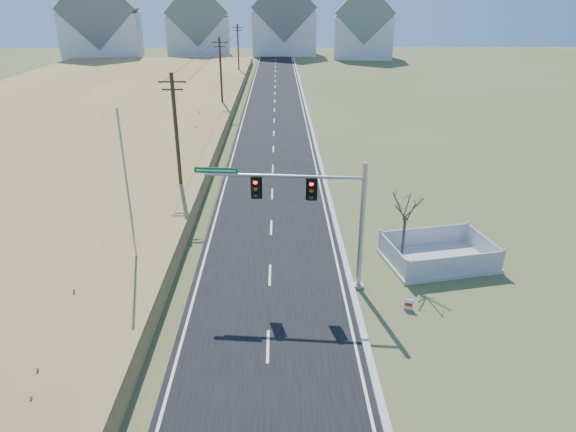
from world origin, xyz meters
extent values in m
plane|color=#485629|center=(0.00, 0.00, 0.00)|extent=(260.00, 260.00, 0.00)
cube|color=black|center=(0.00, 50.00, 0.03)|extent=(8.00, 180.00, 0.06)
cube|color=#B2AFA8|center=(4.15, 50.00, 0.09)|extent=(0.30, 180.00, 0.18)
cube|color=tan|center=(-24.00, 40.00, 0.65)|extent=(38.00, 110.00, 1.30)
cylinder|color=#422D1E|center=(-6.50, 15.00, 4.50)|extent=(0.26, 0.26, 9.00)
cube|color=#422D1E|center=(-6.50, 15.00, 8.40)|extent=(1.80, 0.10, 0.10)
cube|color=#422D1E|center=(-6.50, 15.00, 7.90)|extent=(1.40, 0.10, 0.10)
cylinder|color=#422D1E|center=(-6.50, 45.00, 4.50)|extent=(0.26, 0.26, 9.00)
cube|color=#422D1E|center=(-6.50, 45.00, 8.40)|extent=(1.80, 0.10, 0.10)
cube|color=#422D1E|center=(-6.50, 45.00, 7.90)|extent=(1.40, 0.10, 0.10)
cylinder|color=#422D1E|center=(-6.50, 75.00, 4.50)|extent=(0.26, 0.26, 9.00)
cube|color=#422D1E|center=(-6.50, 75.00, 8.40)|extent=(1.80, 0.10, 0.10)
cube|color=#422D1E|center=(-6.50, 75.00, 7.90)|extent=(1.40, 0.10, 0.10)
cube|color=silver|center=(-38.00, 100.00, 5.00)|extent=(17.38, 13.12, 10.00)
cube|color=slate|center=(-38.00, 100.00, 10.90)|extent=(17.69, 13.38, 16.29)
cube|color=silver|center=(-18.00, 108.00, 4.50)|extent=(14.66, 10.95, 9.00)
cube|color=slate|center=(-18.00, 108.00, 9.90)|extent=(14.93, 11.17, 14.26)
cube|color=silver|center=(2.00, 112.00, 5.00)|extent=(15.00, 10.00, 10.00)
cube|color=slate|center=(2.00, 112.00, 10.90)|extent=(15.27, 10.20, 15.27)
cube|color=silver|center=(20.00, 104.00, 4.50)|extent=(13.87, 10.31, 9.00)
cube|color=slate|center=(20.00, 104.00, 9.90)|extent=(14.12, 10.51, 13.24)
cylinder|color=#9EA0A5|center=(4.50, 2.76, 0.09)|extent=(0.57, 0.57, 0.19)
cylinder|color=#9EA0A5|center=(4.50, 2.76, 3.31)|extent=(0.25, 0.25, 6.62)
cylinder|color=#9EA0A5|center=(0.74, 3.15, 5.87)|extent=(7.54, 0.94, 0.15)
cube|color=black|center=(2.05, 3.02, 5.24)|extent=(0.37, 0.31, 1.05)
cube|color=black|center=(-0.58, 3.29, 5.24)|extent=(0.37, 0.31, 1.05)
cube|color=#05632A|center=(-2.46, 3.49, 6.06)|extent=(2.07, 0.26, 0.28)
cube|color=#B7B5AD|center=(9.30, 5.34, 0.11)|extent=(6.38, 4.96, 0.22)
cube|color=#B7B7BD|center=(9.65, 3.56, 0.76)|extent=(5.35, 1.13, 1.09)
cube|color=#B7B7BD|center=(8.95, 7.12, 0.76)|extent=(5.35, 1.13, 1.09)
cube|color=#B7B7BD|center=(6.64, 4.82, 0.76)|extent=(0.78, 3.57, 1.09)
cube|color=#B7B7BD|center=(11.97, 5.87, 0.76)|extent=(0.78, 3.57, 1.09)
cube|color=white|center=(6.59, 0.71, 0.29)|extent=(0.44, 0.19, 0.55)
cube|color=red|center=(6.58, 0.68, 0.29)|extent=(0.34, 0.13, 0.16)
cylinder|color=#B7B5AD|center=(-6.88, 3.91, 0.09)|extent=(0.40, 0.40, 0.18)
cylinder|color=#9EA0A5|center=(-6.88, 3.91, 4.47)|extent=(0.11, 0.11, 8.95)
cylinder|color=#4C3F33|center=(7.00, 4.32, 1.56)|extent=(0.14, 0.14, 3.13)
camera|label=1|loc=(0.52, -19.67, 13.72)|focal=32.00mm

